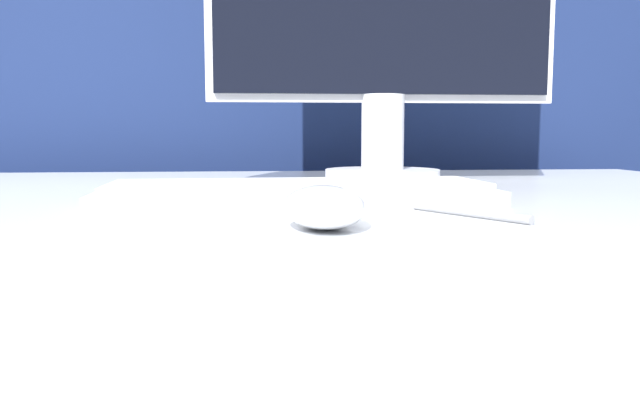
# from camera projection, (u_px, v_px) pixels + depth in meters

# --- Properties ---
(partition_panel) EXTENTS (5.00, 0.03, 1.21)m
(partition_panel) POSITION_uv_depth(u_px,v_px,m) (272.00, 246.00, 1.39)
(partition_panel) COLOR navy
(partition_panel) RESTS_ON ground_plane
(computer_mouse_near) EXTENTS (0.07, 0.11, 0.03)m
(computer_mouse_near) POSITION_uv_depth(u_px,v_px,m) (324.00, 207.00, 0.50)
(computer_mouse_near) COLOR white
(computer_mouse_near) RESTS_ON desk
(keyboard) EXTENTS (0.42, 0.15, 0.02)m
(keyboard) POSITION_uv_depth(u_px,v_px,m) (298.00, 193.00, 0.67)
(keyboard) COLOR silver
(keyboard) RESTS_ON desk
(pen) EXTENTS (0.08, 0.12, 0.01)m
(pen) POSITION_uv_depth(u_px,v_px,m) (467.00, 212.00, 0.56)
(pen) COLOR #99999E
(pen) RESTS_ON desk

